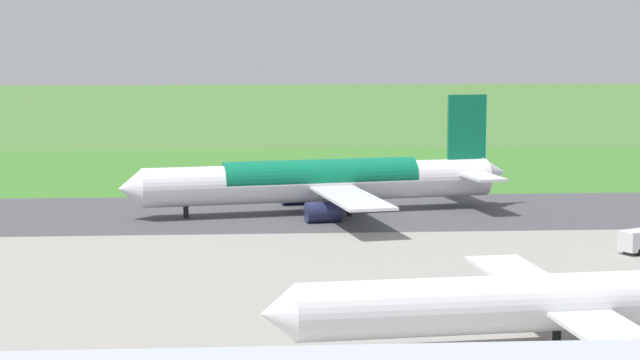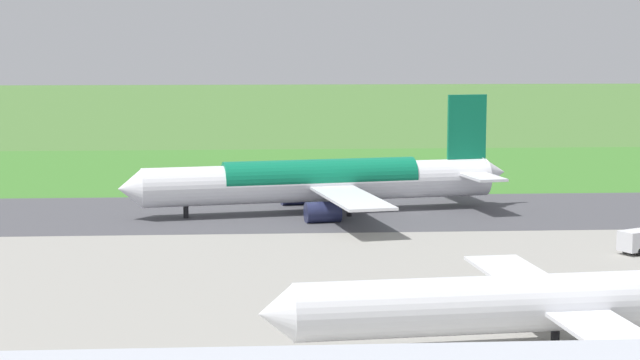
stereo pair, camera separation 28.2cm
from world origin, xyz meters
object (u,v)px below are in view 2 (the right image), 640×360
object	(u,v)px
airliner_main	(323,181)
traffic_cone_orange	(436,169)
no_stopping_sign	(470,165)
airliner_parked_mid	(559,301)

from	to	relation	value
airliner_main	traffic_cone_orange	distance (m)	50.79
airliner_main	traffic_cone_orange	size ratio (longest dim) A/B	98.03
no_stopping_sign	traffic_cone_orange	bearing A→B (deg)	-49.92
airliner_main	airliner_parked_mid	distance (m)	66.02
no_stopping_sign	traffic_cone_orange	size ratio (longest dim) A/B	4.86
airliner_parked_mid	no_stopping_sign	world-z (taller)	airliner_parked_mid
airliner_main	airliner_parked_mid	bearing A→B (deg)	102.14
airliner_parked_mid	no_stopping_sign	bearing A→B (deg)	-97.90
no_stopping_sign	traffic_cone_orange	distance (m)	7.68
traffic_cone_orange	no_stopping_sign	bearing A→B (deg)	130.08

